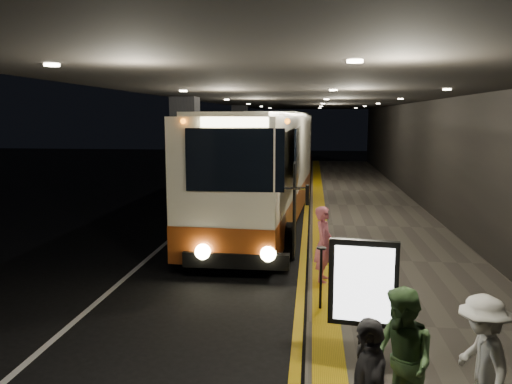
# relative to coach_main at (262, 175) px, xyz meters

# --- Properties ---
(ground) EXTENTS (90.00, 90.00, 0.00)m
(ground) POSITION_rel_coach_main_xyz_m (-0.86, -5.07, -1.82)
(ground) COLOR black
(lane_line_white) EXTENTS (0.12, 50.00, 0.01)m
(lane_line_white) POSITION_rel_coach_main_xyz_m (-2.66, -0.07, -1.81)
(lane_line_white) COLOR silver
(lane_line_white) RESTS_ON ground
(kerb_stripe_yellow) EXTENTS (0.18, 50.00, 0.01)m
(kerb_stripe_yellow) POSITION_rel_coach_main_xyz_m (1.49, -0.07, -1.81)
(kerb_stripe_yellow) COLOR gold
(kerb_stripe_yellow) RESTS_ON ground
(sidewalk) EXTENTS (4.50, 50.00, 0.15)m
(sidewalk) POSITION_rel_coach_main_xyz_m (3.89, -0.07, -1.74)
(sidewalk) COLOR #514C44
(sidewalk) RESTS_ON ground
(tactile_strip) EXTENTS (0.50, 50.00, 0.01)m
(tactile_strip) POSITION_rel_coach_main_xyz_m (1.99, -0.07, -1.66)
(tactile_strip) COLOR gold
(tactile_strip) RESTS_ON sidewalk
(terminal_wall) EXTENTS (0.10, 50.00, 6.00)m
(terminal_wall) POSITION_rel_coach_main_xyz_m (6.14, -0.07, 1.18)
(terminal_wall) COLOR black
(terminal_wall) RESTS_ON ground
(support_columns) EXTENTS (0.80, 24.80, 4.40)m
(support_columns) POSITION_rel_coach_main_xyz_m (-2.36, -1.07, 0.38)
(support_columns) COLOR black
(support_columns) RESTS_ON ground
(canopy) EXTENTS (9.00, 50.00, 0.40)m
(canopy) POSITION_rel_coach_main_xyz_m (1.64, -0.07, 2.78)
(canopy) COLOR black
(canopy) RESTS_ON support_columns
(coach_main) EXTENTS (3.20, 12.24, 3.78)m
(coach_main) POSITION_rel_coach_main_xyz_m (0.00, 0.00, 0.00)
(coach_main) COLOR beige
(coach_main) RESTS_ON ground
(coach_second) EXTENTS (3.06, 12.49, 3.90)m
(coach_second) POSITION_rel_coach_main_xyz_m (0.07, 10.16, 0.06)
(coach_second) COLOR beige
(coach_second) RESTS_ON ground
(passenger_boarding) EXTENTS (0.48, 0.66, 1.69)m
(passenger_boarding) POSITION_rel_coach_main_xyz_m (1.97, -5.95, -0.82)
(passenger_boarding) COLOR #CD6070
(passenger_boarding) RESTS_ON sidewalk
(passenger_waiting_green) EXTENTS (0.79, 0.97, 1.72)m
(passenger_waiting_green) POSITION_rel_coach_main_xyz_m (2.74, -11.29, -0.80)
(passenger_waiting_green) COLOR #436739
(passenger_waiting_green) RESTS_ON sidewalk
(passenger_waiting_white) EXTENTS (0.56, 1.08, 1.62)m
(passenger_waiting_white) POSITION_rel_coach_main_xyz_m (3.68, -11.09, -0.86)
(passenger_waiting_white) COLOR beige
(passenger_waiting_white) RESTS_ON sidewalk
(bag_polka) EXTENTS (0.31, 0.21, 0.35)m
(bag_polka) POSITION_rel_coach_main_xyz_m (3.07, -8.38, -1.49)
(bag_polka) COLOR black
(bag_polka) RESTS_ON sidewalk
(info_sign) EXTENTS (0.94, 0.23, 1.98)m
(info_sign) POSITION_rel_coach_main_xyz_m (2.41, -10.09, -0.33)
(info_sign) COLOR black
(info_sign) RESTS_ON sidewalk
(stanchion_post) EXTENTS (0.05, 0.05, 1.19)m
(stanchion_post) POSITION_rel_coach_main_xyz_m (1.89, -7.61, -1.07)
(stanchion_post) COLOR black
(stanchion_post) RESTS_ON sidewalk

